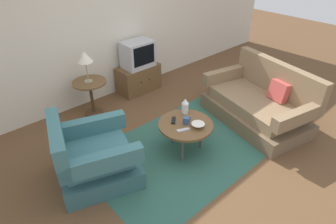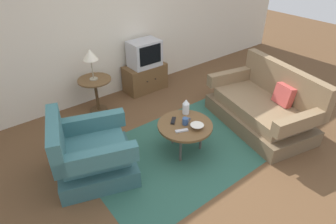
# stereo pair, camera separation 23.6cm
# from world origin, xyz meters

# --- Properties ---
(ground_plane) EXTENTS (16.00, 16.00, 0.00)m
(ground_plane) POSITION_xyz_m (0.00, 0.00, 0.00)
(ground_plane) COLOR brown
(back_wall) EXTENTS (9.00, 0.12, 2.70)m
(back_wall) POSITION_xyz_m (0.00, 2.30, 1.35)
(back_wall) COLOR beige
(back_wall) RESTS_ON ground
(area_rug) EXTENTS (2.70, 1.75, 0.00)m
(area_rug) POSITION_xyz_m (-0.14, 0.12, 0.00)
(area_rug) COLOR #2D5B4C
(area_rug) RESTS_ON ground
(armchair) EXTENTS (1.16, 1.13, 0.86)m
(armchair) POSITION_xyz_m (-1.36, 0.49, 0.30)
(armchair) COLOR #325C60
(armchair) RESTS_ON ground
(couch) EXTENTS (1.27, 1.83, 0.93)m
(couch) POSITION_xyz_m (1.26, -0.14, 0.30)
(couch) COLOR brown
(couch) RESTS_ON ground
(coffee_table) EXTENTS (0.75, 0.75, 0.44)m
(coffee_table) POSITION_xyz_m (-0.14, 0.12, 0.41)
(coffee_table) COLOR brown
(coffee_table) RESTS_ON ground
(side_table) EXTENTS (0.54, 0.54, 0.59)m
(side_table) POSITION_xyz_m (-0.61, 1.84, 0.43)
(side_table) COLOR brown
(side_table) RESTS_ON ground
(tv_stand) EXTENTS (0.79, 0.44, 0.50)m
(tv_stand) POSITION_xyz_m (0.47, 1.99, 0.25)
(tv_stand) COLOR brown
(tv_stand) RESTS_ON ground
(television) EXTENTS (0.56, 0.39, 0.48)m
(television) POSITION_xyz_m (0.47, 1.97, 0.74)
(television) COLOR #B7B7BC
(television) RESTS_ON tv_stand
(table_lamp) EXTENTS (0.24, 0.24, 0.51)m
(table_lamp) POSITION_xyz_m (-0.62, 1.84, 1.00)
(table_lamp) COLOR #9E937A
(table_lamp) RESTS_ON side_table
(vase) EXTENTS (0.10, 0.10, 0.23)m
(vase) POSITION_xyz_m (0.05, 0.32, 0.55)
(vase) COLOR white
(vase) RESTS_ON coffee_table
(mug) EXTENTS (0.13, 0.08, 0.10)m
(mug) POSITION_xyz_m (-0.13, 0.12, 0.49)
(mug) COLOR #335184
(mug) RESTS_ON coffee_table
(bowl) EXTENTS (0.18, 0.18, 0.06)m
(bowl) POSITION_xyz_m (-0.08, -0.05, 0.47)
(bowl) COLOR silver
(bowl) RESTS_ON coffee_table
(tv_remote_dark) EXTENTS (0.15, 0.15, 0.02)m
(tv_remote_dark) POSITION_xyz_m (-0.22, 0.28, 0.45)
(tv_remote_dark) COLOR black
(tv_remote_dark) RESTS_ON coffee_table
(tv_remote_silver) EXTENTS (0.18, 0.11, 0.02)m
(tv_remote_silver) POSITION_xyz_m (-0.28, 0.03, 0.45)
(tv_remote_silver) COLOR #B2B2B7
(tv_remote_silver) RESTS_ON coffee_table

